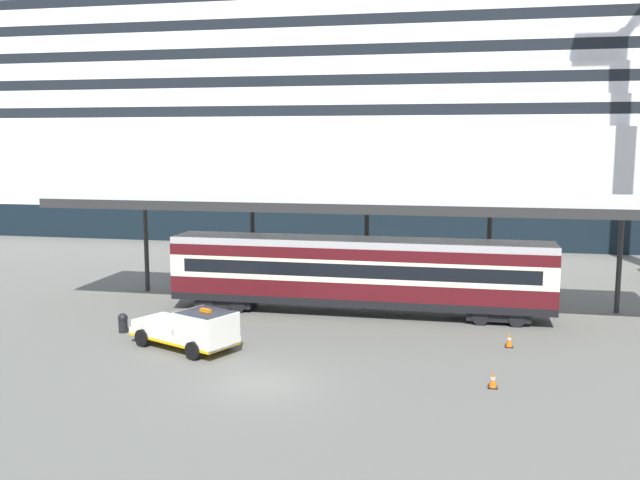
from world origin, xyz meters
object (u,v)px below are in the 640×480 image
train_carriage (358,272)px  quay_bollard (123,322)px  service_truck (192,328)px  traffic_cone_near (493,380)px  cruise_ship (474,107)px  traffic_cone_mid (509,340)px

train_carriage → quay_bollard: 12.46m
service_truck → traffic_cone_near: 13.32m
cruise_ship → train_carriage: bearing=-98.8°
train_carriage → traffic_cone_near: bearing=-56.9°
quay_bollard → traffic_cone_near: bearing=-13.9°
train_carriage → quay_bollard: (-10.72, -6.08, -1.79)m
train_carriage → traffic_cone_near: train_carriage is taller
service_truck → traffic_cone_mid: service_truck is taller
train_carriage → traffic_cone_mid: bearing=-31.9°
cruise_ship → traffic_cone_near: cruise_ship is taller
cruise_ship → service_truck: bearing=-104.6°
cruise_ship → traffic_cone_near: (0.65, -50.10, -12.48)m
cruise_ship → traffic_cone_mid: size_ratio=250.09×
traffic_cone_near → traffic_cone_mid: size_ratio=0.95×
service_truck → traffic_cone_mid: size_ratio=8.13×
traffic_cone_near → traffic_cone_mid: 5.70m
cruise_ship → traffic_cone_near: size_ratio=263.84×
service_truck → quay_bollard: bearing=155.4°
service_truck → train_carriage: bearing=52.0°
cruise_ship → traffic_cone_mid: (1.56, -44.48, -12.46)m
train_carriage → quay_bollard: bearing=-150.4°
service_truck → traffic_cone_near: bearing=-10.0°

